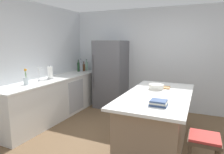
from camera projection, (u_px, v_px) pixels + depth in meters
ground_plane at (130, 147)px, 3.32m from camera, size 7.20×7.20×0.00m
wall_rear at (160, 59)px, 5.11m from camera, size 6.00×0.10×2.60m
wall_left at (19, 64)px, 4.09m from camera, size 0.10×6.00×2.60m
counter_run_left at (55, 97)px, 4.64m from camera, size 0.68×2.99×0.92m
kitchen_island at (157, 120)px, 3.28m from camera, size 1.01×2.02×0.91m
refrigerator at (111, 74)px, 5.32m from camera, size 0.78×0.73×1.78m
bar_stool at (204, 145)px, 2.34m from camera, size 0.36×0.36×0.66m
sink_faucet at (39, 74)px, 4.18m from camera, size 0.15×0.05×0.30m
flower_vase at (26, 80)px, 3.83m from camera, size 0.10×0.10×0.32m
paper_towel_roll at (50, 73)px, 4.44m from camera, size 0.14×0.14×0.31m
gin_bottle at (87, 66)px, 5.77m from camera, size 0.08×0.08×0.33m
syrup_bottle at (84, 67)px, 5.69m from camera, size 0.07×0.07×0.27m
soda_bottle at (81, 66)px, 5.63m from camera, size 0.07×0.07×0.35m
wine_bottle at (78, 67)px, 5.55m from camera, size 0.06×0.06×0.34m
cookbook_stack at (159, 103)px, 2.60m from camera, size 0.23×0.18×0.08m
mixing_bowl at (156, 87)px, 3.52m from camera, size 0.26×0.26×0.09m
cutting_board at (162, 87)px, 3.64m from camera, size 0.31×0.25×0.02m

